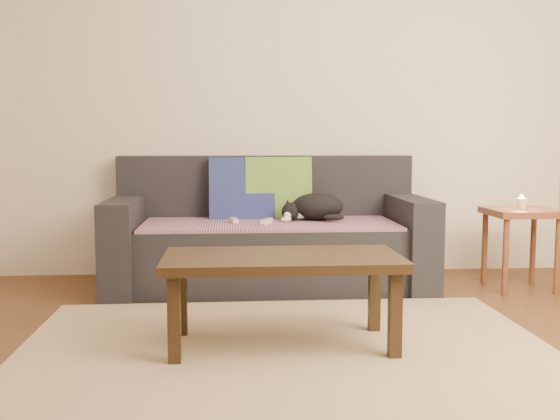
{
  "coord_description": "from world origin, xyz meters",
  "views": [
    {
      "loc": [
        -0.26,
        -2.81,
        0.97
      ],
      "look_at": [
        0.05,
        1.2,
        0.55
      ],
      "focal_mm": 42.0,
      "sensor_mm": 36.0,
      "label": 1
    }
  ],
  "objects_px": {
    "wii_remote_a": "(234,221)",
    "wii_remote_b": "(267,221)",
    "sofa": "(268,240)",
    "side_table": "(521,223)",
    "cat": "(315,207)",
    "coffee_table": "(282,267)"
  },
  "relations": [
    {
      "from": "wii_remote_b",
      "to": "side_table",
      "type": "distance_m",
      "value": 1.67
    },
    {
      "from": "sofa",
      "to": "wii_remote_b",
      "type": "distance_m",
      "value": 0.22
    },
    {
      "from": "cat",
      "to": "side_table",
      "type": "height_order",
      "value": "cat"
    },
    {
      "from": "wii_remote_a",
      "to": "wii_remote_b",
      "type": "relative_size",
      "value": 1.0
    },
    {
      "from": "coffee_table",
      "to": "side_table",
      "type": "bearing_deg",
      "value": 33.8
    },
    {
      "from": "cat",
      "to": "wii_remote_a",
      "type": "relative_size",
      "value": 3.21
    },
    {
      "from": "wii_remote_a",
      "to": "wii_remote_b",
      "type": "xyz_separation_m",
      "value": [
        0.21,
        -0.06,
        0.0
      ]
    },
    {
      "from": "sofa",
      "to": "wii_remote_a",
      "type": "distance_m",
      "value": 0.29
    },
    {
      "from": "cat",
      "to": "wii_remote_a",
      "type": "bearing_deg",
      "value": -145.41
    },
    {
      "from": "cat",
      "to": "coffee_table",
      "type": "bearing_deg",
      "value": -80.1
    },
    {
      "from": "sofa",
      "to": "coffee_table",
      "type": "xyz_separation_m",
      "value": [
        -0.02,
        -1.37,
        0.08
      ]
    },
    {
      "from": "wii_remote_a",
      "to": "side_table",
      "type": "height_order",
      "value": "side_table"
    },
    {
      "from": "sofa",
      "to": "cat",
      "type": "bearing_deg",
      "value": -0.68
    },
    {
      "from": "wii_remote_a",
      "to": "wii_remote_b",
      "type": "distance_m",
      "value": 0.22
    },
    {
      "from": "cat",
      "to": "side_table",
      "type": "bearing_deg",
      "value": 12.41
    },
    {
      "from": "sofa",
      "to": "wii_remote_a",
      "type": "bearing_deg",
      "value": -154.4
    },
    {
      "from": "wii_remote_a",
      "to": "cat",
      "type": "bearing_deg",
      "value": -87.83
    },
    {
      "from": "side_table",
      "to": "coffee_table",
      "type": "height_order",
      "value": "side_table"
    },
    {
      "from": "side_table",
      "to": "coffee_table",
      "type": "relative_size",
      "value": 0.48
    },
    {
      "from": "sofa",
      "to": "side_table",
      "type": "xyz_separation_m",
      "value": [
        1.64,
        -0.27,
        0.13
      ]
    },
    {
      "from": "sofa",
      "to": "coffee_table",
      "type": "height_order",
      "value": "sofa"
    },
    {
      "from": "sofa",
      "to": "wii_remote_a",
      "type": "relative_size",
      "value": 14.0
    }
  ]
}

